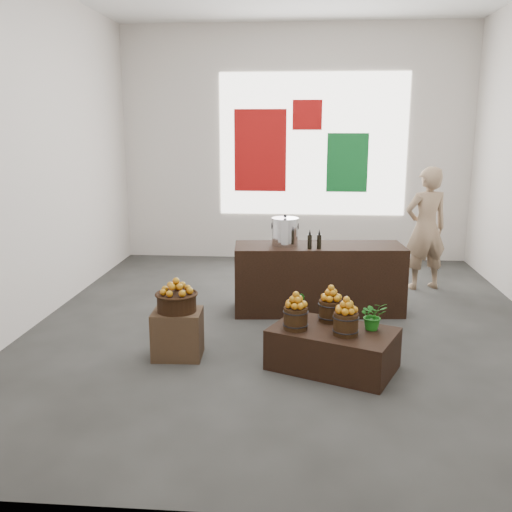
# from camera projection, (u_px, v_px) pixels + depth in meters

# --- Properties ---
(ground) EXTENTS (7.00, 7.00, 0.00)m
(ground) POSITION_uv_depth(u_px,v_px,m) (288.00, 323.00, 6.86)
(ground) COLOR #3C3C39
(ground) RESTS_ON ground
(back_wall) EXTENTS (6.00, 0.04, 4.00)m
(back_wall) POSITION_uv_depth(u_px,v_px,m) (295.00, 145.00, 9.81)
(back_wall) COLOR silver
(back_wall) RESTS_ON ground
(back_opening) EXTENTS (3.20, 0.02, 2.40)m
(back_opening) POSITION_uv_depth(u_px,v_px,m) (313.00, 145.00, 9.77)
(back_opening) COLOR white
(back_opening) RESTS_ON back_wall
(deco_red_left) EXTENTS (0.90, 0.04, 1.40)m
(deco_red_left) POSITION_uv_depth(u_px,v_px,m) (260.00, 151.00, 9.86)
(deco_red_left) COLOR #AF0D0D
(deco_red_left) RESTS_ON back_wall
(deco_green_right) EXTENTS (0.70, 0.04, 1.00)m
(deco_green_right) POSITION_uv_depth(u_px,v_px,m) (347.00, 163.00, 9.78)
(deco_green_right) COLOR #106828
(deco_green_right) RESTS_ON back_wall
(deco_red_upper) EXTENTS (0.50, 0.04, 0.50)m
(deco_red_upper) POSITION_uv_depth(u_px,v_px,m) (307.00, 115.00, 9.66)
(deco_red_upper) COLOR #AF0D0D
(deco_red_upper) RESTS_ON back_wall
(crate) EXTENTS (0.51, 0.42, 0.49)m
(crate) POSITION_uv_depth(u_px,v_px,m) (178.00, 334.00, 5.80)
(crate) COLOR brown
(crate) RESTS_ON ground
(wicker_basket) EXTENTS (0.39, 0.39, 0.18)m
(wicker_basket) POSITION_uv_depth(u_px,v_px,m) (177.00, 302.00, 5.73)
(wicker_basket) COLOR black
(wicker_basket) RESTS_ON crate
(apples_in_basket) EXTENTS (0.31, 0.31, 0.16)m
(apples_in_basket) POSITION_uv_depth(u_px,v_px,m) (176.00, 286.00, 5.69)
(apples_in_basket) COLOR #911604
(apples_in_basket) RESTS_ON wicker_basket
(display_table) EXTENTS (1.35, 1.11, 0.40)m
(display_table) POSITION_uv_depth(u_px,v_px,m) (333.00, 349.00, 5.53)
(display_table) COLOR black
(display_table) RESTS_ON ground
(apple_bucket_front_left) EXTENTS (0.23, 0.23, 0.21)m
(apple_bucket_front_left) POSITION_uv_depth(u_px,v_px,m) (296.00, 318.00, 5.48)
(apple_bucket_front_left) COLOR #32210D
(apple_bucket_front_left) RESTS_ON display_table
(apples_in_bucket_front_left) EXTENTS (0.17, 0.17, 0.16)m
(apples_in_bucket_front_left) POSITION_uv_depth(u_px,v_px,m) (296.00, 300.00, 5.44)
(apples_in_bucket_front_left) COLOR #911604
(apples_in_bucket_front_left) RESTS_ON apple_bucket_front_left
(apple_bucket_front_right) EXTENTS (0.23, 0.23, 0.21)m
(apple_bucket_front_right) POSITION_uv_depth(u_px,v_px,m) (346.00, 324.00, 5.32)
(apple_bucket_front_right) COLOR #32210D
(apple_bucket_front_right) RESTS_ON display_table
(apples_in_bucket_front_right) EXTENTS (0.17, 0.17, 0.16)m
(apples_in_bucket_front_right) POSITION_uv_depth(u_px,v_px,m) (346.00, 305.00, 5.28)
(apples_in_bucket_front_right) COLOR #911604
(apples_in_bucket_front_right) RESTS_ON apple_bucket_front_right
(apple_bucket_rear) EXTENTS (0.23, 0.23, 0.21)m
(apple_bucket_rear) POSITION_uv_depth(u_px,v_px,m) (330.00, 311.00, 5.70)
(apple_bucket_rear) COLOR #32210D
(apple_bucket_rear) RESTS_ON display_table
(apples_in_bucket_rear) EXTENTS (0.17, 0.17, 0.16)m
(apples_in_bucket_rear) POSITION_uv_depth(u_px,v_px,m) (331.00, 293.00, 5.66)
(apples_in_bucket_rear) COLOR #911604
(apples_in_bucket_rear) RESTS_ON apple_bucket_rear
(herb_garnish_right) EXTENTS (0.30, 0.27, 0.28)m
(herb_garnish_right) POSITION_uv_depth(u_px,v_px,m) (373.00, 315.00, 5.46)
(herb_garnish_right) COLOR #186B16
(herb_garnish_right) RESTS_ON display_table
(herb_garnish_left) EXTENTS (0.17, 0.16, 0.26)m
(herb_garnish_left) POSITION_uv_depth(u_px,v_px,m) (298.00, 304.00, 5.84)
(herb_garnish_left) COLOR #186B16
(herb_garnish_left) RESTS_ON display_table
(counter) EXTENTS (2.15, 0.85, 0.86)m
(counter) POSITION_uv_depth(u_px,v_px,m) (318.00, 278.00, 7.21)
(counter) COLOR black
(counter) RESTS_ON ground
(stock_pot_left) EXTENTS (0.33, 0.33, 0.33)m
(stock_pot_left) POSITION_uv_depth(u_px,v_px,m) (285.00, 232.00, 7.07)
(stock_pot_left) COLOR silver
(stock_pot_left) RESTS_ON counter
(oil_cruets) EXTENTS (0.16, 0.07, 0.24)m
(oil_cruets) POSITION_uv_depth(u_px,v_px,m) (322.00, 239.00, 6.88)
(oil_cruets) COLOR black
(oil_cruets) RESTS_ON counter
(shopper) EXTENTS (0.74, 0.60, 1.77)m
(shopper) POSITION_uv_depth(u_px,v_px,m) (426.00, 229.00, 8.14)
(shopper) COLOR #997B5E
(shopper) RESTS_ON ground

